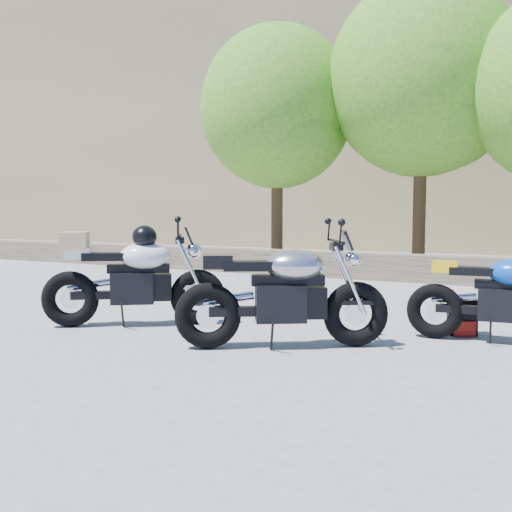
# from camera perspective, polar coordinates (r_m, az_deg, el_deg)

# --- Properties ---
(ground) EXTENTS (90.00, 90.00, 0.00)m
(ground) POSITION_cam_1_polar(r_m,az_deg,el_deg) (6.45, -5.77, -7.21)
(ground) COLOR slate
(ground) RESTS_ON ground
(stone_wall) EXTENTS (22.00, 0.55, 0.50)m
(stone_wall) POSITION_cam_1_polar(r_m,az_deg,el_deg) (11.36, 9.76, -0.92)
(stone_wall) COLOR #484030
(stone_wall) RESTS_ON ground
(tree_decid_left) EXTENTS (3.67, 3.67, 5.62)m
(tree_decid_left) POSITION_cam_1_polar(r_m,az_deg,el_deg) (13.92, 2.43, 14.10)
(tree_decid_left) COLOR #382314
(tree_decid_left) RESTS_ON ground
(tree_decid_mid) EXTENTS (4.08, 4.08, 6.24)m
(tree_decid_mid) POSITION_cam_1_polar(r_m,az_deg,el_deg) (13.34, 16.68, 16.12)
(tree_decid_mid) COLOR #382314
(tree_decid_mid) RESTS_ON ground
(silver_bike) EXTENTS (1.83, 1.21, 1.03)m
(silver_bike) POSITION_cam_1_polar(r_m,az_deg,el_deg) (5.45, 2.82, -3.97)
(silver_bike) COLOR black
(silver_bike) RESTS_ON ground
(white_bike) EXTENTS (1.79, 1.32, 1.15)m
(white_bike) POSITION_cam_1_polar(r_m,az_deg,el_deg) (6.64, -12.15, -2.03)
(white_bike) COLOR black
(white_bike) RESTS_ON ground
(blue_bike) EXTENTS (1.85, 0.58, 0.93)m
(blue_bike) POSITION_cam_1_polar(r_m,az_deg,el_deg) (6.12, 23.59, -3.90)
(blue_bike) COLOR black
(blue_bike) RESTS_ON ground
(backpack) EXTENTS (0.33, 0.31, 0.38)m
(backpack) POSITION_cam_1_polar(r_m,az_deg,el_deg) (6.44, 19.93, -5.81)
(backpack) COLOR black
(backpack) RESTS_ON ground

